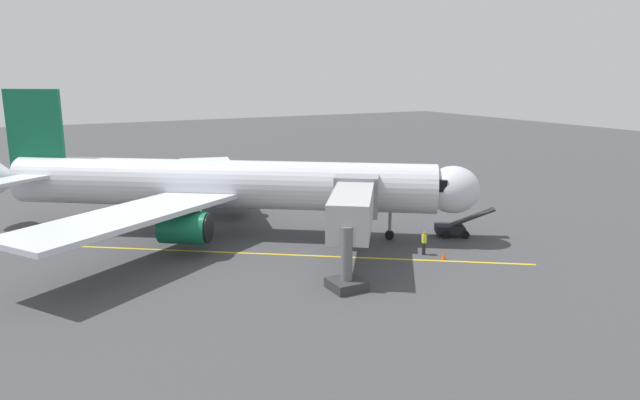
# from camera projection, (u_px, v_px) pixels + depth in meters

# --- Properties ---
(ground_plane) EXTENTS (220.00, 220.00, 0.00)m
(ground_plane) POSITION_uv_depth(u_px,v_px,m) (199.00, 227.00, 48.52)
(ground_plane) COLOR #424244
(apron_lead_in_line) EXTENTS (32.86, 23.20, 0.01)m
(apron_lead_in_line) POSITION_uv_depth(u_px,v_px,m) (249.00, 253.00, 41.47)
(apron_lead_in_line) COLOR yellow
(apron_lead_in_line) RESTS_ON ground
(airplane) EXTENTS (35.12, 31.10, 11.50)m
(airplane) POSITION_uv_depth(u_px,v_px,m) (217.00, 185.00, 45.81)
(airplane) COLOR silver
(airplane) RESTS_ON ground
(jet_bridge) EXTENTS (8.35, 10.43, 5.40)m
(jet_bridge) POSITION_uv_depth(u_px,v_px,m) (354.00, 207.00, 39.28)
(jet_bridge) COLOR #B7B7BC
(jet_bridge) RESTS_ON ground
(ground_crew_marshaller) EXTENTS (0.35, 0.45, 1.71)m
(ground_crew_marshaller) POSITION_uv_depth(u_px,v_px,m) (424.00, 243.00, 41.03)
(ground_crew_marshaller) COLOR #23232D
(ground_crew_marshaller) RESTS_ON ground
(belt_loader_near_nose) EXTENTS (4.55, 3.36, 2.32)m
(belt_loader_near_nose) POSITION_uv_depth(u_px,v_px,m) (453.00, 227.00, 45.69)
(belt_loader_near_nose) COLOR black
(belt_loader_near_nose) RESTS_ON ground
(safety_cone_nose_left) EXTENTS (0.32, 0.32, 0.55)m
(safety_cone_nose_left) POSITION_uv_depth(u_px,v_px,m) (341.00, 219.00, 50.24)
(safety_cone_nose_left) COLOR #F2590F
(safety_cone_nose_left) RESTS_ON ground
(safety_cone_nose_right) EXTENTS (0.32, 0.32, 0.55)m
(safety_cone_nose_right) POSITION_uv_depth(u_px,v_px,m) (444.00, 256.00, 40.10)
(safety_cone_nose_right) COLOR #F2590F
(safety_cone_nose_right) RESTS_ON ground
(safety_cone_wing_port) EXTENTS (0.32, 0.32, 0.55)m
(safety_cone_wing_port) POSITION_uv_depth(u_px,v_px,m) (397.00, 192.00, 61.14)
(safety_cone_wing_port) COLOR #F2590F
(safety_cone_wing_port) RESTS_ON ground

